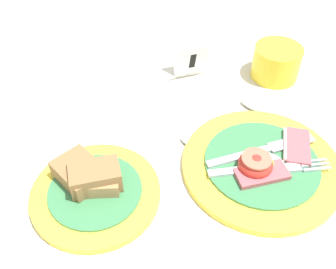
# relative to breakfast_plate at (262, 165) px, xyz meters

# --- Properties ---
(ground_plane) EXTENTS (3.00, 3.00, 0.00)m
(ground_plane) POSITION_rel_breakfast_plate_xyz_m (-0.08, -0.01, -0.01)
(ground_plane) COLOR beige
(breakfast_plate) EXTENTS (0.25, 0.25, 0.04)m
(breakfast_plate) POSITION_rel_breakfast_plate_xyz_m (0.00, 0.00, 0.00)
(breakfast_plate) COLOR yellow
(breakfast_plate) RESTS_ON ground_plane
(bread_plate) EXTENTS (0.19, 0.19, 0.05)m
(bread_plate) POSITION_rel_breakfast_plate_xyz_m (-0.26, 0.01, 0.01)
(bread_plate) COLOR yellow
(bread_plate) RESTS_ON ground_plane
(sugar_cup) EXTENTS (0.09, 0.09, 0.06)m
(sugar_cup) POSITION_rel_breakfast_plate_xyz_m (0.12, 0.22, 0.02)
(sugar_cup) COLOR yellow
(sugar_cup) RESTS_ON ground_plane
(number_card) EXTENTS (0.06, 0.05, 0.07)m
(number_card) POSITION_rel_breakfast_plate_xyz_m (-0.04, 0.27, 0.03)
(number_card) COLOR white
(number_card) RESTS_ON ground_plane
(teaspoon_by_saucer) EXTENTS (0.14, 0.16, 0.01)m
(teaspoon_by_saucer) POSITION_rel_breakfast_plate_xyz_m (0.03, 0.15, -0.01)
(teaspoon_by_saucer) COLOR silver
(teaspoon_by_saucer) RESTS_ON ground_plane
(teaspoon_near_cup) EXTENTS (0.16, 0.14, 0.01)m
(teaspoon_near_cup) POSITION_rel_breakfast_plate_xyz_m (-0.09, 0.09, -0.01)
(teaspoon_near_cup) COLOR silver
(teaspoon_near_cup) RESTS_ON ground_plane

